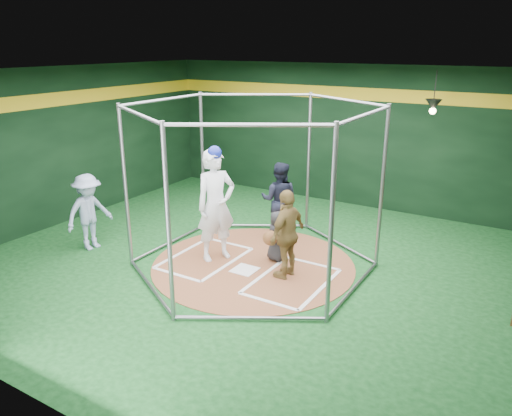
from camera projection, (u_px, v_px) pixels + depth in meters
The scene contains 12 objects.
room_shell at pixel (253, 174), 8.84m from camera, with size 10.10×9.10×3.53m.
clay_disc at pixel (253, 264), 9.39m from camera, with size 3.80×3.80×0.01m, color brown.
home_plate at pixel (245, 270), 9.14m from camera, with size 0.43×0.43×0.01m, color white.
batter_box_left at pixel (205, 258), 9.65m from camera, with size 1.17×1.77×0.01m.
batter_box_right at pixel (292, 281), 8.72m from camera, with size 1.17×1.77×0.01m.
batting_cage at pixel (253, 188), 8.92m from camera, with size 4.05×4.67×3.00m.
pendant_lamp_near at pixel (433, 105), 10.37m from camera, with size 0.34×0.34×0.90m.
batter_figure at pixel (216, 204), 9.33m from camera, with size 0.82×0.93×2.20m.
visitor_leopard at pixel (287, 234), 8.68m from camera, with size 0.94×0.39×1.60m, color #A88948.
catcher_figure at pixel (276, 236), 9.39m from camera, with size 0.55×0.61×0.98m.
umpire at pixel (279, 200), 10.52m from camera, with size 0.79×0.61×1.62m, color black.
bystander_blue at pixel (89, 212), 9.92m from camera, with size 1.00×0.57×1.55m, color #96A5C6.
Camera 1 is at (4.48, -7.31, 3.99)m, focal length 35.00 mm.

